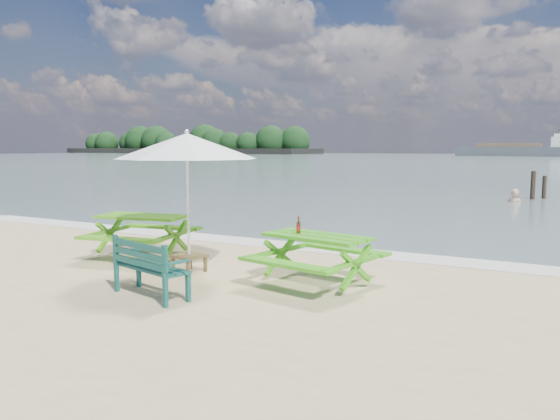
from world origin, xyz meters
The scene contains 11 objects.
sea centered at (0.00, 85.00, 0.00)m, with size 300.00×300.00×0.00m, color slate.
foam_strip centered at (0.00, 4.60, 0.01)m, with size 22.00×0.90×0.01m, color silver.
island_headland centered at (-110.00, 140.00, 3.26)m, with size 90.00×22.00×7.60m.
picnic_table_left centered at (-2.67, 2.17, 0.40)m, with size 2.07×2.23×0.83m.
picnic_table_right centered at (1.35, 1.78, 0.39)m, with size 2.00×2.15×0.80m.
park_bench centered at (-0.49, -0.01, 0.26)m, with size 1.42×0.77×0.83m.
side_table centered at (-0.97, 1.49, 0.17)m, with size 0.57×0.57×0.32m.
patio_umbrella centered at (-0.97, 1.49, 2.20)m, with size 2.85×2.85×2.42m.
beer_bottle centered at (1.02, 1.79, 0.89)m, with size 0.07×0.07×0.27m.
swimmer centered at (2.78, 17.57, -0.40)m, with size 0.77×0.62×1.85m.
mooring_pilings centered at (3.49, 19.29, 0.45)m, with size 0.58×0.78×1.38m.
Camera 1 is at (4.91, -5.98, 2.19)m, focal length 35.00 mm.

